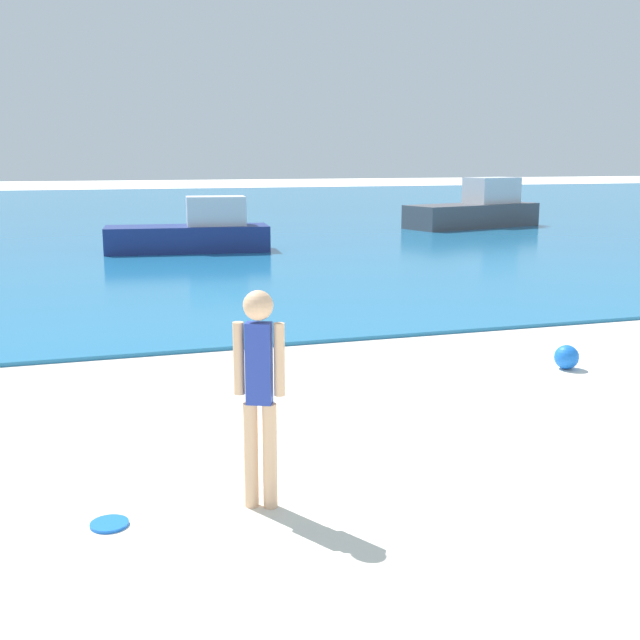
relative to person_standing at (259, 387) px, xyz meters
The scene contains 6 objects.
water 35.27m from the person_standing, 87.62° to the left, with size 160.00×60.00×0.06m, color #1E6B9E.
person_standing is the anchor object (origin of this frame).
frisbee 1.53m from the person_standing, behind, with size 0.29×0.29×0.03m, color blue.
boat_near 17.34m from the person_standing, 82.65° to the left, with size 4.77×2.02×1.57m.
boat_far 26.20m from the person_standing, 57.55° to the left, with size 5.86×3.19×1.90m.
beach_ball 5.66m from the person_standing, 30.70° to the left, with size 0.32×0.32×0.32m, color blue.
Camera 1 is at (-2.84, 0.28, 2.73)m, focal length 44.65 mm.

